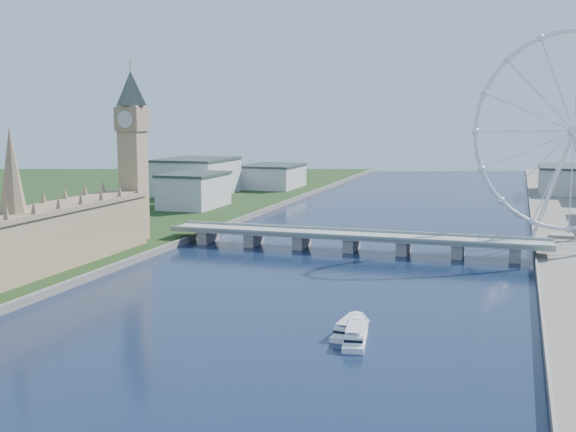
% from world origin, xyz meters
% --- Properties ---
extents(parliament_range, '(24.00, 200.00, 70.00)m').
position_xyz_m(parliament_range, '(-128.00, 170.00, 18.48)').
color(parliament_range, tan).
rests_on(parliament_range, ground).
extents(big_ben, '(20.02, 20.02, 110.00)m').
position_xyz_m(big_ben, '(-128.00, 278.00, 66.57)').
color(big_ben, tan).
rests_on(big_ben, ground).
extents(westminster_bridge, '(220.00, 22.00, 9.50)m').
position_xyz_m(westminster_bridge, '(0.00, 300.00, 6.63)').
color(westminster_bridge, gray).
rests_on(westminster_bridge, ground).
extents(london_eye, '(113.60, 39.12, 124.30)m').
position_xyz_m(london_eye, '(119.98, 355.08, 67.52)').
color(london_eye, silver).
rests_on(london_eye, ground).
extents(city_skyline, '(505.00, 280.00, 32.00)m').
position_xyz_m(city_skyline, '(39.22, 560.08, 16.96)').
color(city_skyline, beige).
rests_on(city_skyline, ground).
extents(tour_boat_near, '(9.43, 28.18, 6.09)m').
position_xyz_m(tour_boat_near, '(34.69, 143.08, 0.00)').
color(tour_boat_near, white).
rests_on(tour_boat_near, ground).
extents(tour_boat_far, '(11.85, 30.41, 6.54)m').
position_xyz_m(tour_boat_far, '(38.60, 134.60, 0.00)').
color(tour_boat_far, white).
rests_on(tour_boat_far, ground).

